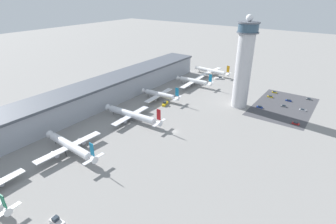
{
  "coord_description": "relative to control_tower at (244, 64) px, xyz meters",
  "views": [
    {
      "loc": [
        -117.74,
        -79.05,
        79.99
      ],
      "look_at": [
        0.57,
        5.68,
        11.63
      ],
      "focal_mm": 28.0,
      "sensor_mm": 36.0,
      "label": 1
    }
  ],
  "objects": [
    {
      "name": "car_green_van",
      "position": [
        44.26,
        -40.97,
        -31.73
      ],
      "size": [
        1.94,
        4.16,
        1.37
      ],
      "color": "black",
      "rests_on": "ground"
    },
    {
      "name": "car_silver_sedan",
      "position": [
        31.56,
        -14.29,
        -31.64
      ],
      "size": [
        1.89,
        4.42,
        1.58
      ],
      "color": "black",
      "rests_on": "ground"
    },
    {
      "name": "car_navy_sedan",
      "position": [
        5.77,
        -14.11,
        -31.64
      ],
      "size": [
        1.97,
        4.52,
        1.59
      ],
      "color": "black",
      "rests_on": "ground"
    },
    {
      "name": "airplane_gate_charlie",
      "position": [
        -64.89,
        48.82,
        -28.16
      ],
      "size": [
        33.93,
        46.06,
        13.58
      ],
      "color": "silver",
      "rests_on": "ground"
    },
    {
      "name": "control_tower",
      "position": [
        0.0,
        0.0,
        0.0
      ],
      "size": [
        14.84,
        14.84,
        65.31
      ],
      "color": "#BCBCC1",
      "rests_on": "ground"
    },
    {
      "name": "airplane_gate_foxtrot",
      "position": [
        59.54,
        53.51,
        -28.35
      ],
      "size": [
        36.56,
        39.4,
        12.57
      ],
      "color": "white",
      "rests_on": "ground"
    },
    {
      "name": "car_yellow_taxi",
      "position": [
        17.96,
        -28.25,
        -31.68
      ],
      "size": [
        1.75,
        4.06,
        1.51
      ],
      "color": "black",
      "rests_on": "ground"
    },
    {
      "name": "terminal_building",
      "position": [
        -60.79,
        86.96,
        -23.25
      ],
      "size": [
        230.47,
        25.0,
        17.82
      ],
      "color": "#A3A8B2",
      "rests_on": "ground"
    },
    {
      "name": "car_red_hatchback",
      "position": [
        -6.76,
        -41.77,
        -31.67
      ],
      "size": [
        2.0,
        4.63,
        1.53
      ],
      "color": "black",
      "rests_on": "ground"
    },
    {
      "name": "airplane_gate_echo",
      "position": [
        19.77,
        51.27,
        -27.89
      ],
      "size": [
        41.37,
        34.82,
        13.27
      ],
      "color": "white",
      "rests_on": "ground"
    },
    {
      "name": "service_truck_baggage",
      "position": [
        51.47,
        40.68,
        -31.4
      ],
      "size": [
        7.33,
        7.92,
        2.49
      ],
      "color": "black",
      "rests_on": "ground"
    },
    {
      "name": "ground_plane",
      "position": [
        -60.79,
        16.96,
        -32.26
      ],
      "size": [
        1000.0,
        1000.0,
        0.0
      ],
      "primitive_type": "plane",
      "color": "gray"
    },
    {
      "name": "service_truck_catering",
      "position": [
        -30.74,
        46.52,
        -31.25
      ],
      "size": [
        8.57,
        4.52,
        2.9
      ],
      "color": "black",
      "rests_on": "ground"
    },
    {
      "name": "service_truck_fuel",
      "position": [
        -144.9,
        13.15,
        -31.17
      ],
      "size": [
        3.06,
        6.42,
        3.13
      ],
      "color": "black",
      "rests_on": "ground"
    },
    {
      "name": "car_grey_coupe",
      "position": [
        18.8,
        -41.1,
        -31.73
      ],
      "size": [
        1.92,
        4.71,
        1.37
      ],
      "color": "black",
      "rests_on": "ground"
    },
    {
      "name": "airplane_gate_delta",
      "position": [
        -24.95,
        55.88,
        -27.98
      ],
      "size": [
        35.0,
        33.81,
        12.87
      ],
      "color": "white",
      "rests_on": "ground"
    },
    {
      "name": "airplane_gate_bravo",
      "position": [
        -112.98,
        48.7,
        -27.6
      ],
      "size": [
        38.61,
        41.49,
        13.85
      ],
      "color": "white",
      "rests_on": "ground"
    },
    {
      "name": "car_maroon_suv",
      "position": [
        31.71,
        -28.47,
        -31.67
      ],
      "size": [
        1.93,
        4.55,
        1.52
      ],
      "color": "black",
      "rests_on": "ground"
    },
    {
      "name": "car_white_wagon",
      "position": [
        43.87,
        -14.32,
        -31.7
      ],
      "size": [
        1.85,
        4.29,
        1.45
      ],
      "color": "black",
      "rests_on": "ground"
    },
    {
      "name": "parking_lot_surface",
      "position": [
        18.34,
        -27.97,
        -32.26
      ],
      "size": [
        64.0,
        40.0,
        0.01
      ],
      "primitive_type": "cube",
      "color": "#424247",
      "rests_on": "ground"
    }
  ]
}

